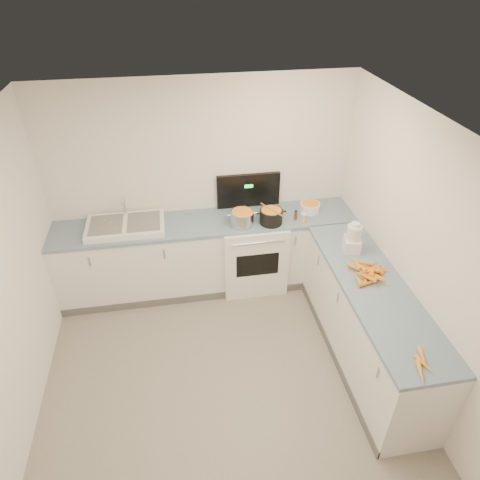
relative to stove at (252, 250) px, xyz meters
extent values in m
cube|color=white|center=(-0.55, 0.01, -0.02)|extent=(3.50, 0.60, 0.90)
cube|color=#758FA6|center=(-0.55, 0.01, 0.45)|extent=(3.50, 0.62, 0.04)
cube|color=white|center=(0.90, -1.39, -0.02)|extent=(0.60, 2.20, 0.90)
cube|color=#758FA6|center=(0.90, -1.39, 0.45)|extent=(0.62, 2.20, 0.04)
cube|color=white|center=(0.00, -0.01, -0.02)|extent=(0.76, 0.65, 0.90)
cube|color=black|center=(0.00, 0.29, 0.68)|extent=(0.76, 0.05, 0.42)
cube|color=white|center=(-1.45, 0.01, 0.50)|extent=(0.86, 0.52, 0.07)
cube|color=slate|center=(-1.65, 0.01, 0.54)|extent=(0.36, 0.42, 0.01)
cube|color=slate|center=(-1.25, 0.01, 0.54)|extent=(0.36, 0.42, 0.01)
cylinder|color=silver|center=(-1.45, 0.23, 0.66)|extent=(0.03, 0.03, 0.24)
cylinder|color=silver|center=(-0.15, -0.13, 0.54)|extent=(0.28, 0.28, 0.20)
cylinder|color=black|center=(0.18, -0.14, 0.54)|extent=(0.33, 0.33, 0.19)
cylinder|color=#AD7A47|center=(0.18, -0.14, 0.64)|extent=(0.19, 0.33, 0.02)
cylinder|color=white|center=(0.70, 0.03, 0.52)|extent=(0.29, 0.29, 0.11)
cylinder|color=#593319|center=(0.48, -0.12, 0.52)|extent=(0.04, 0.04, 0.10)
cylinder|color=#E5B266|center=(0.55, -0.19, 0.51)|extent=(0.06, 0.06, 0.10)
cube|color=white|center=(0.89, -0.80, 0.54)|extent=(0.20, 0.23, 0.14)
cylinder|color=silver|center=(0.89, -0.80, 0.68)|extent=(0.15, 0.15, 0.15)
cylinder|color=white|center=(0.89, -0.80, 0.78)|extent=(0.09, 0.09, 0.04)
cone|color=orange|center=(1.00, -1.17, 0.49)|extent=(0.09, 0.19, 0.04)
cone|color=orange|center=(1.02, -1.20, 0.49)|extent=(0.19, 0.09, 0.04)
cone|color=orange|center=(0.91, -1.22, 0.49)|extent=(0.21, 0.08, 0.04)
cone|color=orange|center=(0.95, -1.18, 0.49)|extent=(0.17, 0.12, 0.04)
cone|color=orange|center=(0.89, -1.23, 0.49)|extent=(0.21, 0.13, 0.04)
cone|color=orange|center=(0.89, -1.26, 0.49)|extent=(0.17, 0.09, 0.05)
cone|color=orange|center=(0.85, -1.29, 0.49)|extent=(0.14, 0.18, 0.04)
cone|color=orange|center=(0.91, -1.24, 0.49)|extent=(0.14, 0.16, 0.05)
cone|color=orange|center=(0.97, -1.10, 0.49)|extent=(0.21, 0.11, 0.04)
cone|color=orange|center=(1.00, -1.17, 0.49)|extent=(0.22, 0.08, 0.05)
cone|color=orange|center=(0.82, -1.36, 0.49)|extent=(0.20, 0.08, 0.05)
cone|color=orange|center=(0.99, -1.18, 0.49)|extent=(0.17, 0.14, 0.04)
cone|color=orange|center=(0.95, -1.25, 0.49)|extent=(0.12, 0.18, 0.04)
cone|color=orange|center=(0.76, -1.29, 0.49)|extent=(0.06, 0.16, 0.05)
cone|color=orange|center=(0.89, -1.20, 0.52)|extent=(0.20, 0.13, 0.04)
cone|color=orange|center=(0.89, -1.23, 0.50)|extent=(0.08, 0.18, 0.04)
cone|color=orange|center=(0.79, -1.15, 0.51)|extent=(0.13, 0.17, 0.05)
cone|color=orange|center=(0.90, -1.11, 0.52)|extent=(0.17, 0.10, 0.04)
cone|color=orange|center=(0.93, -1.24, 0.53)|extent=(0.16, 0.20, 0.05)
cone|color=orange|center=(0.85, -1.23, 0.52)|extent=(0.16, 0.05, 0.04)
cone|color=orange|center=(0.83, -1.14, 0.53)|extent=(0.09, 0.20, 0.04)
cone|color=orange|center=(0.83, -1.30, 0.52)|extent=(0.17, 0.18, 0.05)
cone|color=orange|center=(0.89, -1.31, 0.52)|extent=(0.19, 0.17, 0.04)
cone|color=orange|center=(0.82, -1.09, 0.52)|extent=(0.05, 0.21, 0.05)
cone|color=orange|center=(0.80, -2.38, 0.49)|extent=(0.10, 0.20, 0.04)
cone|color=orange|center=(0.86, -2.32, 0.49)|extent=(0.09, 0.18, 0.04)
cone|color=orange|center=(0.89, -2.26, 0.49)|extent=(0.08, 0.19, 0.04)
cube|color=tan|center=(-1.60, 0.05, 0.54)|extent=(0.04, 0.03, 0.00)
cube|color=tan|center=(-1.73, -0.07, 0.54)|extent=(0.03, 0.02, 0.00)
cube|color=tan|center=(-1.65, 0.06, 0.54)|extent=(0.03, 0.03, 0.00)
cube|color=tan|center=(-1.70, -0.06, 0.55)|extent=(0.05, 0.01, 0.00)
cube|color=tan|center=(-1.70, -0.05, 0.54)|extent=(0.03, 0.03, 0.00)
cube|color=tan|center=(-1.68, 0.11, 0.54)|extent=(0.01, 0.04, 0.00)
cube|color=tan|center=(-1.55, -0.11, 0.54)|extent=(0.02, 0.04, 0.00)
cube|color=tan|center=(-1.60, -0.08, 0.54)|extent=(0.04, 0.02, 0.00)
cube|color=tan|center=(-1.63, 0.04, 0.54)|extent=(0.03, 0.03, 0.00)
cube|color=tan|center=(-1.75, 0.08, 0.54)|extent=(0.04, 0.03, 0.00)
cube|color=tan|center=(-1.60, 0.14, 0.54)|extent=(0.04, 0.04, 0.00)
cube|color=tan|center=(-1.61, -0.04, 0.54)|extent=(0.04, 0.01, 0.00)
camera|label=1|loc=(-0.86, -4.18, 3.08)|focal=32.00mm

